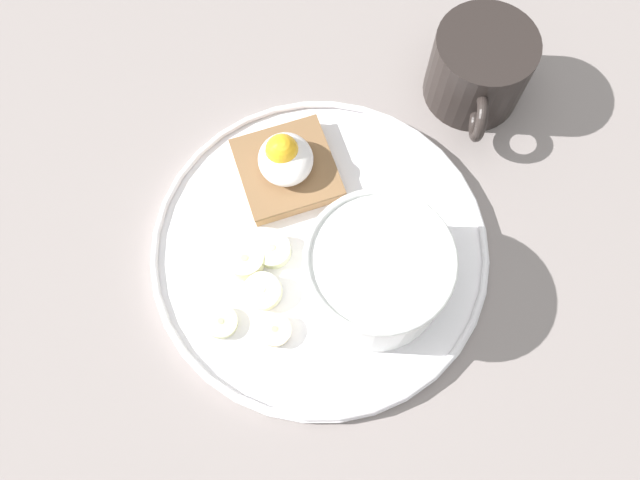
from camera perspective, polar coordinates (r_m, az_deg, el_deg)
ground_plane at (r=56.98cm, az=0.00°, el=-1.39°), size 120.00×120.00×2.00cm
plate at (r=55.28cm, az=0.00°, el=-0.79°), size 29.91×29.91×1.60cm
oatmeal_bowl at (r=50.87cm, az=5.22°, el=-2.99°), size 11.91×11.91×7.27cm
toast_slice at (r=57.21cm, az=-3.05°, el=6.46°), size 10.16×10.16×1.60cm
poached_egg at (r=55.29cm, az=-3.25°, el=7.60°), size 5.23×4.90×3.66cm
banana_slice_front at (r=53.37cm, az=-5.25°, el=-4.68°), size 4.60×4.63×1.67cm
banana_slice_left at (r=52.57cm, az=-4.15°, el=-8.22°), size 3.93×3.90×1.43cm
banana_slice_back at (r=53.40cm, az=-9.00°, el=-7.43°), size 3.00×3.05×1.02cm
banana_slice_right at (r=54.38cm, az=-6.85°, el=-1.84°), size 4.12×4.04×1.54cm
banana_slice_inner at (r=54.36cm, az=-4.33°, el=-1.20°), size 4.52×4.50×1.46cm
coffee_mug at (r=62.15cm, az=14.35°, el=14.97°), size 12.46×9.37×7.57cm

